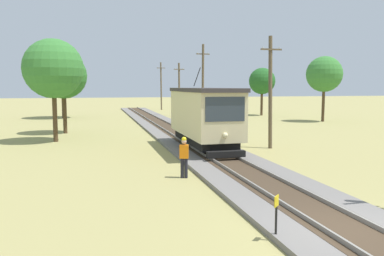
# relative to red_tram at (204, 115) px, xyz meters

# --- Properties ---
(ground_plane) EXTENTS (260.00, 260.00, 0.00)m
(ground_plane) POSITION_rel_red_tram_xyz_m (-0.00, -14.13, -2.19)
(ground_plane) COLOR #9E9356
(track_ballast) EXTENTS (4.20, 120.00, 0.18)m
(track_ballast) POSITION_rel_red_tram_xyz_m (-0.00, -14.13, -2.10)
(track_ballast) COLOR slate
(track_ballast) RESTS_ON ground
(sleeper_bed) EXTENTS (2.04, 120.00, 0.01)m
(sleeper_bed) POSITION_rel_red_tram_xyz_m (-0.00, -14.13, -2.01)
(sleeper_bed) COLOR #423323
(sleeper_bed) RESTS_ON track_ballast
(rail_left) EXTENTS (0.07, 120.00, 0.14)m
(rail_left) POSITION_rel_red_tram_xyz_m (-0.72, -14.13, -1.94)
(rail_left) COLOR gray
(rail_left) RESTS_ON track_ballast
(rail_right) EXTENTS (0.07, 120.00, 0.14)m
(rail_right) POSITION_rel_red_tram_xyz_m (0.72, -14.13, -1.94)
(rail_right) COLOR gray
(rail_right) RESTS_ON track_ballast
(red_tram) EXTENTS (2.60, 8.54, 4.79)m
(red_tram) POSITION_rel_red_tram_xyz_m (0.00, 0.00, 0.00)
(red_tram) COLOR beige
(red_tram) RESTS_ON rail_right
(utility_pole_near_tram) EXTENTS (1.40, 0.54, 7.06)m
(utility_pole_near_tram) POSITION_rel_red_tram_xyz_m (4.37, 0.05, 1.43)
(utility_pole_near_tram) COLOR brown
(utility_pole_near_tram) RESTS_ON ground
(utility_pole_mid) EXTENTS (1.40, 0.40, 8.17)m
(utility_pole_mid) POSITION_rel_red_tram_xyz_m (4.37, 15.97, 1.99)
(utility_pole_mid) COLOR brown
(utility_pole_mid) RESTS_ON ground
(utility_pole_far) EXTENTS (1.40, 0.55, 6.97)m
(utility_pole_far) POSITION_rel_red_tram_xyz_m (4.37, 27.53, 1.38)
(utility_pole_far) COLOR brown
(utility_pole_far) RESTS_ON ground
(utility_pole_distant) EXTENTS (1.40, 0.61, 7.89)m
(utility_pole_distant) POSITION_rel_red_tram_xyz_m (4.37, 41.97, 1.85)
(utility_pole_distant) COLOR brown
(utility_pole_distant) RESTS_ON ground
(trackside_signal_marker) EXTENTS (0.21, 0.21, 1.18)m
(trackside_signal_marker) POSITION_rel_red_tram_xyz_m (-1.99, -13.90, -1.53)
(trackside_signal_marker) COLOR black
(trackside_signal_marker) RESTS_ON ground
(track_worker) EXTENTS (0.43, 0.34, 1.78)m
(track_worker) POSITION_rel_red_tram_xyz_m (-2.74, -6.65, -1.21)
(track_worker) COLOR black
(track_worker) RESTS_ON ground
(tree_left_near) EXTENTS (3.79, 3.79, 6.69)m
(tree_left_near) POSITION_rel_red_tram_xyz_m (-8.86, 11.34, 2.58)
(tree_left_near) COLOR #4C3823
(tree_left_near) RESTS_ON ground
(tree_right_near) EXTENTS (4.16, 4.16, 7.23)m
(tree_right_near) POSITION_rel_red_tram_xyz_m (-9.17, 6.30, 2.94)
(tree_right_near) COLOR #4C3823
(tree_right_near) RESTS_ON ground
(tree_left_far) EXTENTS (5.49, 5.49, 7.95)m
(tree_left_far) POSITION_rel_red_tram_xyz_m (-10.25, 27.85, 3.01)
(tree_left_far) COLOR #4C3823
(tree_left_far) RESTS_ON ground
(tree_right_far) EXTENTS (3.95, 3.95, 7.23)m
(tree_right_far) POSITION_rel_red_tram_xyz_m (18.29, 15.92, 3.05)
(tree_right_far) COLOR #4C3823
(tree_right_far) RESTS_ON ground
(tree_horizon) EXTENTS (3.53, 3.53, 6.39)m
(tree_horizon) POSITION_rel_red_tram_xyz_m (15.45, 26.13, 2.41)
(tree_horizon) COLOR #4C3823
(tree_horizon) RESTS_ON ground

